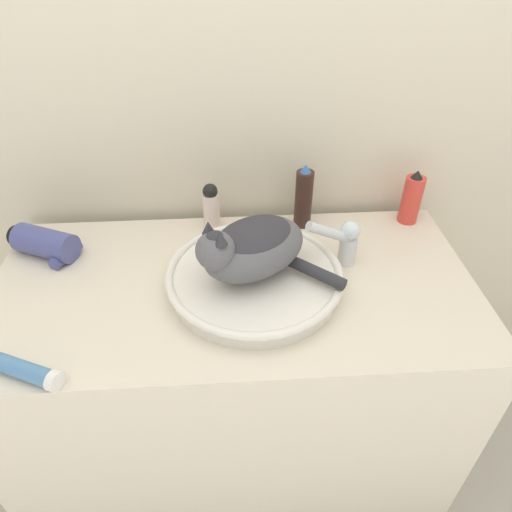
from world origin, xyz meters
TOP-DOWN VIEW (x-y plane):
  - wall_back at (0.00, 0.63)m, footprint 8.00×0.05m
  - vanity_counter at (0.00, 0.29)m, footprint 1.16×0.58m
  - sink_basin at (0.05, 0.27)m, footprint 0.41×0.41m
  - cat at (0.04, 0.26)m, footprint 0.35×0.27m
  - faucet at (0.27, 0.34)m, footprint 0.14×0.07m
  - spray_bottle_trigger at (0.50, 0.52)m, footprint 0.05×0.05m
  - deodorant_stick at (-0.05, 0.52)m, footprint 0.04×0.04m
  - hairspray_can_black at (0.20, 0.52)m, footprint 0.05×0.05m
  - cream_tube at (-0.40, 0.04)m, footprint 0.17×0.10m
  - hair_dryer at (-0.47, 0.43)m, footprint 0.19×0.14m

SIDE VIEW (x-z plane):
  - vanity_counter at x=0.00m, z-range 0.00..0.84m
  - cream_tube at x=-0.40m, z-range 0.84..0.88m
  - sink_basin at x=0.05m, z-range 0.84..0.90m
  - hair_dryer at x=-0.47m, z-range 0.84..0.91m
  - deodorant_stick at x=-0.05m, z-range 0.84..0.98m
  - spray_bottle_trigger at x=0.50m, z-range 0.83..0.99m
  - faucet at x=0.27m, z-range 0.84..0.99m
  - hairspray_can_black at x=0.20m, z-range 0.83..1.02m
  - cat at x=0.04m, z-range 0.88..1.04m
  - wall_back at x=0.00m, z-range 0.00..2.40m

